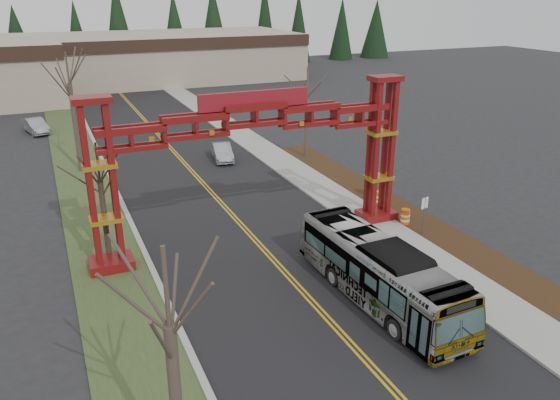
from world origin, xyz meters
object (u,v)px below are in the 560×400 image
gateway_arch (255,140)px  bare_tree_median_mid (100,180)px  bare_tree_median_near (170,327)px  parked_car_far_a (36,126)px  retail_building_east (173,56)px  bare_tree_median_far (69,84)px  transit_bus (379,272)px  barrel_mid (377,198)px  barrel_north (369,189)px  barrel_south (405,217)px  silver_sedan (222,152)px  street_sign (424,209)px  bare_tree_right_far (307,91)px

gateway_arch → bare_tree_median_mid: (-8.00, 0.80, -1.38)m
bare_tree_median_near → bare_tree_median_mid: bearing=90.0°
parked_car_far_a → bare_tree_median_mid: bare_tree_median_mid is taller
parked_car_far_a → bare_tree_median_mid: bearing=-100.2°
retail_building_east → bare_tree_median_far: bare_tree_median_far is taller
transit_bus → parked_car_far_a: bearing=106.6°
barrel_mid → barrel_north: 1.64m
bare_tree_median_mid → barrel_south: (17.15, -2.21, -4.08)m
silver_sedan → barrel_mid: size_ratio=4.32×
gateway_arch → silver_sedan: 17.27m
transit_bus → bare_tree_median_far: bare_tree_median_far is taller
street_sign → barrel_south: street_sign is taller
retail_building_east → street_sign: retail_building_east is taller
bare_tree_right_far → barrel_south: (-0.85, -15.37, -5.10)m
parked_car_far_a → bare_tree_right_far: bearing=-56.7°
parked_car_far_a → street_sign: 40.70m
retail_building_east → barrel_south: retail_building_east is taller
silver_sedan → bare_tree_median_mid: bare_tree_median_mid is taller
silver_sedan → parked_car_far_a: (-14.20, 16.14, 0.05)m
retail_building_east → barrel_mid: 59.93m
parked_car_far_a → barrel_south: size_ratio=4.32×
bare_tree_median_mid → barrel_north: size_ratio=6.30×
parked_car_far_a → barrel_north: bearing=-69.5°
bare_tree_median_mid → barrel_mid: (17.47, 1.31, -4.12)m
retail_building_east → barrel_mid: size_ratio=39.62×
silver_sedan → bare_tree_median_far: bearing=-178.0°
bare_tree_median_far → bare_tree_right_far: bearing=-11.6°
bare_tree_median_far → parked_car_far_a: bearing=101.6°
parked_car_far_a → retail_building_east: bearing=39.1°
transit_bus → barrel_mid: size_ratio=11.09×
parked_car_far_a → street_sign: bearing=-75.9°
gateway_arch → bare_tree_median_far: bare_tree_median_far is taller
bare_tree_median_mid → street_sign: bearing=-12.7°
retail_building_east → transit_bus: bearing=-95.8°
parked_car_far_a → bare_tree_median_near: bare_tree_median_near is taller
gateway_arch → retail_building_east: (10.00, 61.95, -2.47)m
retail_building_east → bare_tree_median_far: 47.95m
retail_building_east → silver_sedan: retail_building_east is taller
retail_building_east → parked_car_far_a: size_ratio=8.50×
silver_sedan → barrel_mid: bearing=-56.2°
transit_bus → barrel_north: bearing=56.9°
retail_building_east → barrel_north: retail_building_east is taller
barrel_south → barrel_mid: barrel_south is taller
barrel_north → transit_bus: bearing=-120.7°
parked_car_far_a → bare_tree_median_far: size_ratio=0.49×
bare_tree_median_mid → bare_tree_right_far: bearing=36.2°
gateway_arch → parked_car_far_a: gateway_arch is taller
retail_building_east → silver_sedan: size_ratio=9.18×
parked_car_far_a → bare_tree_median_near: (3.00, -47.05, 4.96)m
parked_car_far_a → bare_tree_right_far: (21.00, -18.31, 4.88)m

